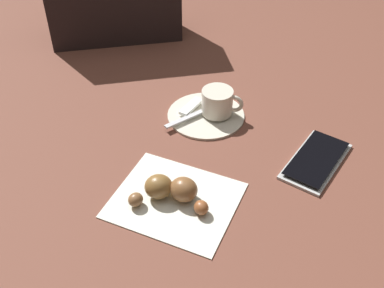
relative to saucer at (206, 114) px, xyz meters
The scene contains 8 objects.
ground_plane 0.09m from the saucer, 168.67° to the right, with size 1.80×1.80×0.00m, color brown.
saucer is the anchor object (origin of this frame).
espresso_cup 0.03m from the saucer, 58.74° to the right, with size 0.06×0.08×0.05m.
teaspoon 0.01m from the saucer, 98.50° to the left, with size 0.11×0.07×0.01m.
sugar_packet 0.03m from the saucer, 85.94° to the left, with size 0.06×0.02×0.01m, color white.
napkin 0.21m from the saucer, behind, with size 0.15×0.18×0.00m, color silver.
croissant 0.22m from the saucer, behind, with size 0.07×0.12×0.04m.
cell_phone 0.22m from the saucer, 101.92° to the right, with size 0.15×0.10×0.01m.
Camera 1 is at (-0.55, -0.23, 0.51)m, focal length 43.35 mm.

